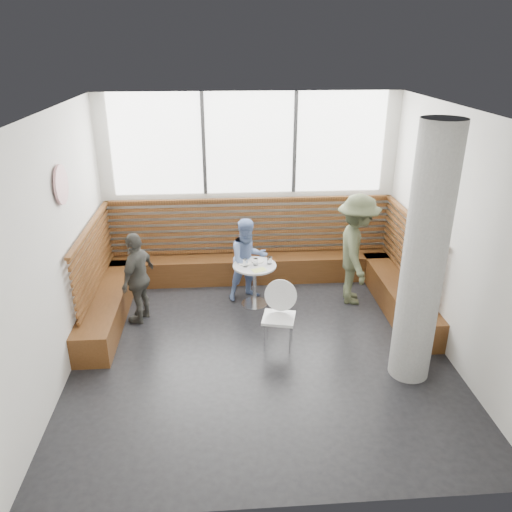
{
  "coord_description": "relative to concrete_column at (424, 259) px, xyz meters",
  "views": [
    {
      "loc": [
        -0.49,
        -5.76,
        3.95
      ],
      "look_at": [
        0.0,
        1.0,
        1.0
      ],
      "focal_mm": 35.0,
      "sensor_mm": 36.0,
      "label": 1
    }
  ],
  "objects": [
    {
      "name": "wall_art",
      "position": [
        -4.31,
        1.0,
        0.7
      ],
      "size": [
        0.03,
        0.5,
        0.5
      ],
      "primitive_type": "cylinder",
      "rotation": [
        0.0,
        1.57,
        0.0
      ],
      "color": "white",
      "rests_on": "room"
    },
    {
      "name": "child_left",
      "position": [
        -3.6,
        1.6,
        -0.89
      ],
      "size": [
        0.62,
        0.9,
        1.41
      ],
      "primitive_type": "imported",
      "rotation": [
        0.0,
        0.0,
        -1.94
      ],
      "color": "#4C4B44",
      "rests_on": "ground"
    },
    {
      "name": "room",
      "position": [
        -1.85,
        0.6,
        0.0
      ],
      "size": [
        5.0,
        5.0,
        3.2
      ],
      "color": "silver",
      "rests_on": "ground"
    },
    {
      "name": "glass_left",
      "position": [
        -2.0,
        1.89,
        -0.84
      ],
      "size": [
        0.07,
        0.07,
        0.12
      ],
      "primitive_type": "cylinder",
      "color": "white",
      "rests_on": "cafe_table"
    },
    {
      "name": "glass_right",
      "position": [
        -1.61,
        1.96,
        -0.84
      ],
      "size": [
        0.08,
        0.08,
        0.12
      ],
      "primitive_type": "cylinder",
      "color": "white",
      "rests_on": "cafe_table"
    },
    {
      "name": "cafe_chair",
      "position": [
        -1.6,
        0.77,
        -1.05
      ],
      "size": [
        0.45,
        0.44,
        0.94
      ],
      "rotation": [
        0.0,
        0.0,
        -0.23
      ],
      "color": "white",
      "rests_on": "ground"
    },
    {
      "name": "concrete_column",
      "position": [
        0.0,
        0.0,
        0.0
      ],
      "size": [
        0.5,
        0.5,
        3.2
      ],
      "primitive_type": "cylinder",
      "color": "gray",
      "rests_on": "ground"
    },
    {
      "name": "booth",
      "position": [
        -1.85,
        2.37,
        -1.19
      ],
      "size": [
        5.0,
        2.5,
        1.44
      ],
      "color": "#4C2B13",
      "rests_on": "ground"
    },
    {
      "name": "cafe_table",
      "position": [
        -1.85,
        1.93,
        -1.1
      ],
      "size": [
        0.68,
        0.68,
        0.7
      ],
      "color": "silver",
      "rests_on": "ground"
    },
    {
      "name": "plate_near",
      "position": [
        -2.0,
        2.0,
        -0.89
      ],
      "size": [
        0.22,
        0.22,
        0.02
      ],
      "primitive_type": "cylinder",
      "color": "white",
      "rests_on": "cafe_table"
    },
    {
      "name": "menu_card",
      "position": [
        -1.79,
        1.73,
        -0.89
      ],
      "size": [
        0.26,
        0.22,
        0.0
      ],
      "primitive_type": "cube",
      "rotation": [
        0.0,
        0.0,
        0.38
      ],
      "color": "#A5C64C",
      "rests_on": "cafe_table"
    },
    {
      "name": "child_back",
      "position": [
        -1.94,
        2.18,
        -0.91
      ],
      "size": [
        0.81,
        0.73,
        1.37
      ],
      "primitive_type": "imported",
      "rotation": [
        0.0,
        0.0,
        0.37
      ],
      "color": "#6B84BA",
      "rests_on": "ground"
    },
    {
      "name": "adult_man",
      "position": [
        -0.24,
        1.96,
        -0.7
      ],
      "size": [
        0.82,
        1.24,
        1.8
      ],
      "primitive_type": "imported",
      "rotation": [
        0.0,
        0.0,
        1.43
      ],
      "color": "#474D33",
      "rests_on": "ground"
    },
    {
      "name": "plate_far",
      "position": [
        -1.79,
        2.07,
        -0.89
      ],
      "size": [
        0.21,
        0.21,
        0.01
      ],
      "primitive_type": "cylinder",
      "color": "white",
      "rests_on": "cafe_table"
    },
    {
      "name": "glass_mid",
      "position": [
        -1.83,
        1.92,
        -0.84
      ],
      "size": [
        0.07,
        0.07,
        0.11
      ],
      "primitive_type": "cylinder",
      "color": "white",
      "rests_on": "cafe_table"
    }
  ]
}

